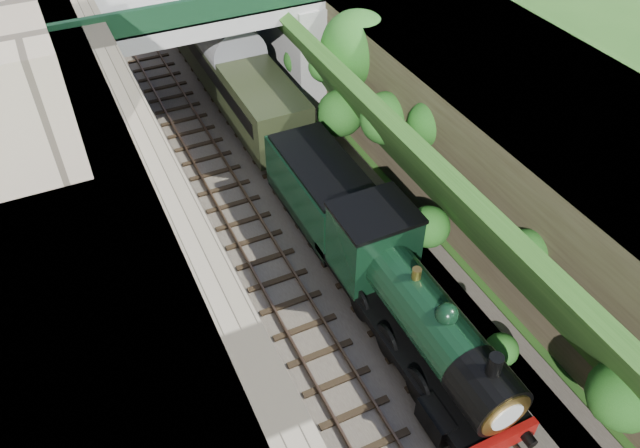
% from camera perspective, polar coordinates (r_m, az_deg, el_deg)
% --- Properties ---
extents(trackbed, '(10.00, 90.00, 0.20)m').
position_cam_1_polar(trackbed, '(32.81, -7.53, 7.65)').
color(trackbed, '#473F38').
rests_on(trackbed, ground).
extents(retaining_wall, '(1.00, 90.00, 7.00)m').
position_cam_1_polar(retaining_wall, '(30.15, -18.11, 10.17)').
color(retaining_wall, '#756B56').
rests_on(retaining_wall, ground).
extents(street_plateau_left, '(6.00, 90.00, 7.00)m').
position_cam_1_polar(street_plateau_left, '(30.09, -24.57, 8.25)').
color(street_plateau_left, '#262628').
rests_on(street_plateau_left, ground).
extents(street_plateau_right, '(8.00, 90.00, 6.25)m').
position_cam_1_polar(street_plateau_right, '(34.83, 7.38, 15.58)').
color(street_plateau_right, '#262628').
rests_on(street_plateau_right, ground).
extents(embankment_slope, '(4.56, 90.00, 6.36)m').
position_cam_1_polar(embankment_slope, '(33.30, 0.09, 13.74)').
color(embankment_slope, '#1E4714').
rests_on(embankment_slope, ground).
extents(track_left, '(2.50, 90.00, 0.20)m').
position_cam_1_polar(track_left, '(32.32, -10.90, 6.94)').
color(track_left, black).
rests_on(track_left, trackbed).
extents(track_right, '(2.50, 90.00, 0.20)m').
position_cam_1_polar(track_right, '(33.04, -5.58, 8.40)').
color(track_right, black).
rests_on(track_right, trackbed).
extents(road_bridge, '(16.00, 6.40, 7.25)m').
position_cam_1_polar(road_bridge, '(34.47, -8.95, 16.88)').
color(road_bridge, gray).
rests_on(road_bridge, ground).
extents(tree, '(3.60, 3.80, 6.60)m').
position_cam_1_polar(tree, '(31.19, 3.44, 15.70)').
color(tree, black).
rests_on(tree, ground).
extents(locomotive, '(3.10, 10.23, 3.83)m').
position_cam_1_polar(locomotive, '(21.85, 8.61, -7.67)').
color(locomotive, black).
rests_on(locomotive, trackbed).
extents(tender, '(2.70, 6.00, 3.05)m').
position_cam_1_polar(tender, '(26.57, 0.15, 2.82)').
color(tender, black).
rests_on(tender, trackbed).
extents(coach_front, '(2.90, 18.00, 3.70)m').
position_cam_1_polar(coach_front, '(36.33, -8.77, 14.69)').
color(coach_front, black).
rests_on(coach_front, trackbed).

